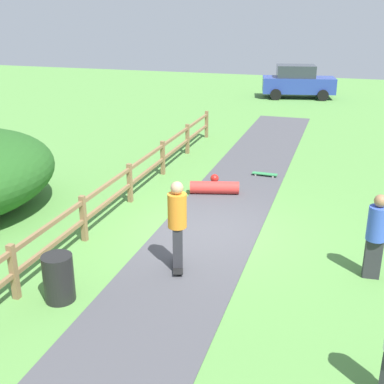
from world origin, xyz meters
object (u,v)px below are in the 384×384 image
(skateboard_loose, at_px, (265,174))
(parked_car_blue, at_px, (298,82))
(trash_bin, at_px, (59,278))
(skater_fallen, at_px, (214,187))
(bystander_blue, at_px, (376,233))
(skater_riding, at_px, (177,221))

(skateboard_loose, relative_size, parked_car_blue, 0.18)
(trash_bin, distance_m, skater_fallen, 6.43)
(bystander_blue, bearing_deg, parked_car_blue, 100.20)
(skater_riding, xyz_separation_m, skateboard_loose, (0.70, 6.51, -0.99))
(trash_bin, relative_size, skater_fallen, 0.62)
(trash_bin, xyz_separation_m, parked_car_blue, (1.70, 23.60, 0.51))
(skater_riding, height_order, bystander_blue, skater_riding)
(skater_riding, relative_size, parked_car_blue, 0.42)
(trash_bin, bearing_deg, bystander_blue, 25.36)
(trash_bin, relative_size, skateboard_loose, 1.12)
(parked_car_blue, bearing_deg, skateboard_loose, -87.44)
(trash_bin, xyz_separation_m, skater_fallen, (1.25, 6.30, -0.25))
(skater_riding, xyz_separation_m, bystander_blue, (3.79, 0.86, -0.11))
(skater_fallen, bearing_deg, skater_riding, -84.46)
(skater_fallen, distance_m, parked_car_blue, 17.32)
(skater_riding, height_order, skateboard_loose, skater_riding)
(trash_bin, bearing_deg, skater_riding, 45.86)
(skater_riding, bearing_deg, trash_bin, -134.14)
(skater_fallen, distance_m, bystander_blue, 5.67)
(parked_car_blue, bearing_deg, skater_riding, -90.03)
(bystander_blue, relative_size, parked_car_blue, 0.39)
(skater_fallen, bearing_deg, bystander_blue, -41.16)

